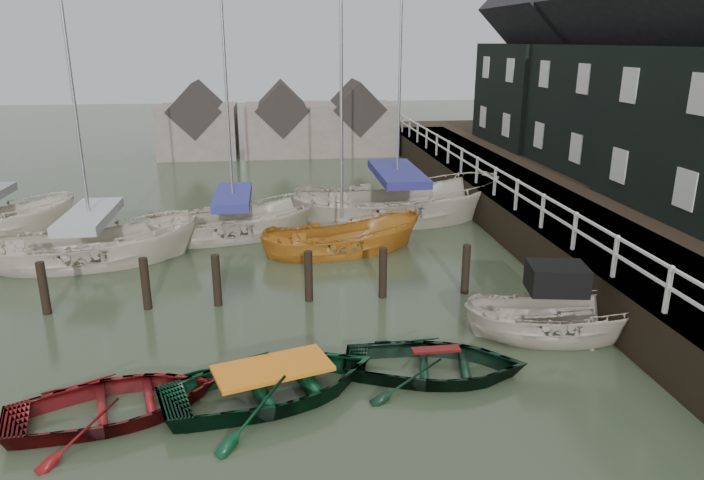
{
  "coord_description": "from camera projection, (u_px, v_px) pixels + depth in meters",
  "views": [
    {
      "loc": [
        0.4,
        -12.56,
        6.68
      ],
      "look_at": [
        2.47,
        3.83,
        1.4
      ],
      "focal_mm": 32.0,
      "sensor_mm": 36.0,
      "label": 1
    }
  ],
  "objects": [
    {
      "name": "rowboat_red",
      "position": [
        117.0,
        416.0,
        11.68
      ],
      "size": [
        4.37,
        3.62,
        0.78
      ],
      "primitive_type": "imported",
      "rotation": [
        0.0,
        0.0,
        1.84
      ],
      "color": "#5D0D0E",
      "rests_on": "ground"
    },
    {
      "name": "rowboat_green",
      "position": [
        274.0,
        397.0,
        12.3
      ],
      "size": [
        4.99,
        4.19,
        0.89
      ],
      "primitive_type": "imported",
      "rotation": [
        0.0,
        0.0,
        1.87
      ],
      "color": "black",
      "rests_on": "ground"
    },
    {
      "name": "pier",
      "position": [
        512.0,
        202.0,
        24.22
      ],
      "size": [
        3.04,
        32.0,
        2.7
      ],
      "color": "black",
      "rests_on": "ground"
    },
    {
      "name": "land_strip",
      "position": [
        643.0,
        215.0,
        25.1
      ],
      "size": [
        14.0,
        38.0,
        1.5
      ],
      "primitive_type": "cube",
      "color": "black",
      "rests_on": "ground"
    },
    {
      "name": "sailboat_d",
      "position": [
        396.0,
        219.0,
        24.33
      ],
      "size": [
        8.26,
        3.4,
        12.49
      ],
      "rotation": [
        0.0,
        0.0,
        1.61
      ],
      "color": "beige",
      "rests_on": "ground"
    },
    {
      "name": "motorboat",
      "position": [
        555.0,
        334.0,
        14.73
      ],
      "size": [
        4.54,
        2.33,
        2.58
      ],
      "rotation": [
        0.0,
        0.0,
        1.4
      ],
      "color": "#BCB0A0",
      "rests_on": "ground"
    },
    {
      "name": "ground",
      "position": [
        263.0,
        357.0,
        13.86
      ],
      "size": [
        120.0,
        120.0,
        0.0
      ],
      "primitive_type": "plane",
      "color": "#323C26",
      "rests_on": "ground"
    },
    {
      "name": "sailboat_a",
      "position": [
        95.0,
        260.0,
        19.76
      ],
      "size": [
        6.83,
        3.56,
        10.78
      ],
      "rotation": [
        0.0,
        0.0,
        1.75
      ],
      "color": "beige",
      "rests_on": "ground"
    },
    {
      "name": "rowboat_dkgreen",
      "position": [
        435.0,
        375.0,
        13.12
      ],
      "size": [
        4.25,
        3.41,
        0.78
      ],
      "primitive_type": "imported",
      "rotation": [
        0.0,
        0.0,
        1.37
      ],
      "color": "black",
      "rests_on": "ground"
    },
    {
      "name": "mooring_pilings",
      "position": [
        220.0,
        287.0,
        16.41
      ],
      "size": [
        13.72,
        0.22,
        1.8
      ],
      "color": "black",
      "rests_on": "ground"
    },
    {
      "name": "sailboat_b",
      "position": [
        235.0,
        234.0,
        22.36
      ],
      "size": [
        6.54,
        3.66,
        10.71
      ],
      "rotation": [
        0.0,
        0.0,
        1.8
      ],
      "color": "beige",
      "rests_on": "ground"
    },
    {
      "name": "sailboat_c",
      "position": [
        342.0,
        250.0,
        20.8
      ],
      "size": [
        5.71,
        3.0,
        10.43
      ],
      "rotation": [
        0.0,
        0.0,
        1.75
      ],
      "color": "#B57122",
      "rests_on": "ground"
    },
    {
      "name": "far_sheds",
      "position": [
        280.0,
        123.0,
        37.96
      ],
      "size": [
        14.0,
        4.08,
        4.39
      ],
      "color": "#665B51",
      "rests_on": "ground"
    },
    {
      "name": "quay_houses",
      "position": [
        687.0,
        70.0,
        22.1
      ],
      "size": [
        6.52,
        28.14,
        10.01
      ],
      "color": "black",
      "rests_on": "ground"
    }
  ]
}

